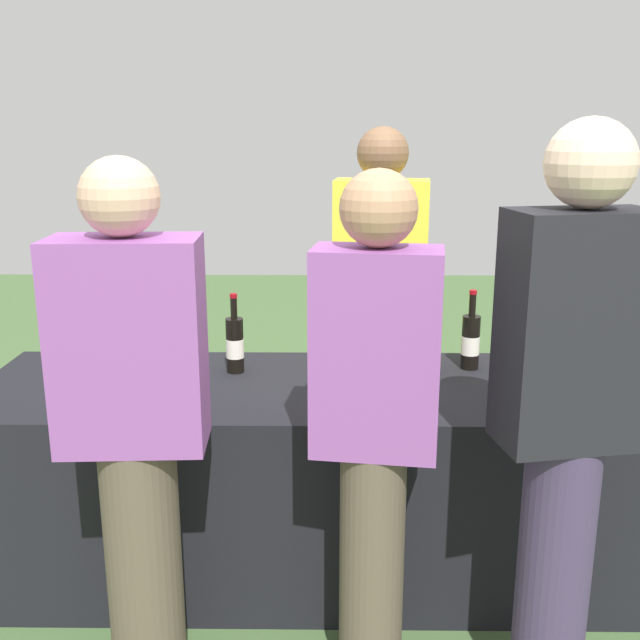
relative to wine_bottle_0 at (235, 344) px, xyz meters
The scene contains 19 objects.
ground_plane 0.95m from the wine_bottle_0, 23.07° to the right, with size 12.00×12.00×0.00m, color #476638.
tasting_table 0.62m from the wine_bottle_0, 23.07° to the right, with size 2.57×0.81×0.77m, color black.
wine_bottle_0 is the anchor object (origin of this frame).
wine_bottle_1 0.40m from the wine_bottle_0, ahead, with size 0.07×0.07×0.30m.
wine_bottle_2 0.63m from the wine_bottle_0, ahead, with size 0.07×0.07×0.33m.
wine_bottle_3 0.77m from the wine_bottle_0, ahead, with size 0.08×0.08×0.33m.
wine_bottle_4 0.93m from the wine_bottle_0, ahead, with size 0.07×0.07×0.32m.
wine_bottle_5 1.15m from the wine_bottle_0, ahead, with size 0.07×0.07×0.32m.
wine_bottle_6 1.29m from the wine_bottle_0, ahead, with size 0.07×0.07×0.32m.
wine_glass_0 0.51m from the wine_bottle_0, 153.21° to the right, with size 0.07×0.07×0.13m.
wine_glass_1 0.49m from the wine_bottle_0, 138.23° to the right, with size 0.07×0.07×0.14m.
wine_glass_2 1.04m from the wine_bottle_0, 15.38° to the right, with size 0.07×0.07×0.15m.
wine_glass_3 1.15m from the wine_bottle_0, 12.96° to the right, with size 0.07×0.07×0.14m.
wine_glass_4 1.26m from the wine_bottle_0, 15.33° to the right, with size 0.07×0.07×0.14m.
ice_bucket 0.47m from the wine_bottle_0, behind, with size 0.18×0.18×0.16m, color silver.
server_pouring 0.81m from the wine_bottle_0, 41.62° to the left, with size 0.44×0.28×1.71m.
guest_0 0.81m from the wine_bottle_0, 103.95° to the right, with size 0.43×0.25×1.63m.
guest_1 0.92m from the wine_bottle_0, 57.21° to the right, with size 0.38×0.25×1.60m.
guest_2 1.34m from the wine_bottle_0, 40.05° to the right, with size 0.42×0.28×1.73m.
Camera 1 is at (0.03, -2.62, 1.70)m, focal length 41.37 mm.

